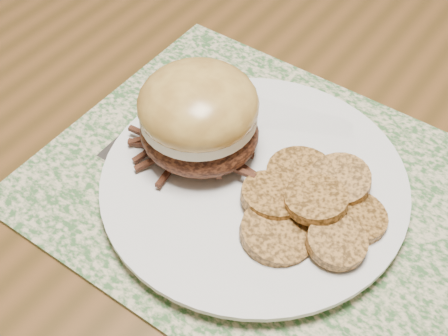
# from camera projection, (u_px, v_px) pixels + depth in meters

# --- Properties ---
(dining_table) EXTENTS (1.50, 0.90, 0.75)m
(dining_table) POSITION_uv_depth(u_px,v_px,m) (395.00, 222.00, 0.65)
(dining_table) COLOR brown
(dining_table) RESTS_ON ground
(placemat) EXTENTS (0.45, 0.33, 0.00)m
(placemat) POSITION_uv_depth(u_px,v_px,m) (285.00, 200.00, 0.56)
(placemat) COLOR #396232
(placemat) RESTS_ON dining_table
(dinner_plate) EXTENTS (0.26, 0.26, 0.02)m
(dinner_plate) POSITION_uv_depth(u_px,v_px,m) (254.00, 184.00, 0.56)
(dinner_plate) COLOR silver
(dinner_plate) RESTS_ON placemat
(pork_sandwich) EXTENTS (0.13, 0.12, 0.08)m
(pork_sandwich) POSITION_uv_depth(u_px,v_px,m) (199.00, 116.00, 0.55)
(pork_sandwich) COLOR black
(pork_sandwich) RESTS_ON dinner_plate
(roasted_potatoes) EXTENTS (0.14, 0.15, 0.03)m
(roasted_potatoes) POSITION_uv_depth(u_px,v_px,m) (312.00, 204.00, 0.53)
(roasted_potatoes) COLOR #A36C30
(roasted_potatoes) RESTS_ON dinner_plate
(fork) EXTENTS (0.02, 0.18, 0.00)m
(fork) POSITION_uv_depth(u_px,v_px,m) (161.00, 107.00, 0.64)
(fork) COLOR silver
(fork) RESTS_ON placemat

